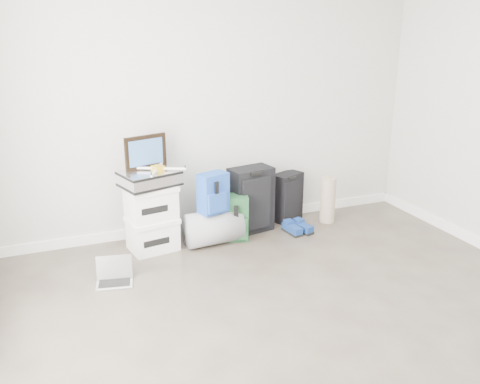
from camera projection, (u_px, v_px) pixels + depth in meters
name	position (u px, v px, depth m)	size (l,w,h in m)	color
ground	(337.00, 360.00, 3.33)	(5.00, 5.00, 0.00)	#3C322B
room_envelope	(354.00, 95.00, 2.80)	(4.52, 5.02, 2.71)	beige
boxes_stack	(152.00, 218.00, 4.86)	(0.51, 0.44, 0.65)	white
briefcase	(149.00, 178.00, 4.73)	(0.50, 0.37, 0.15)	#B2B2B7
painting	(146.00, 152.00, 4.75)	(0.41, 0.15, 0.32)	black
drone	(158.00, 168.00, 4.71)	(0.49, 0.49, 0.05)	gold
duffel_bag	(213.00, 227.00, 5.03)	(0.34, 0.34, 0.56)	gray
blue_backpack	(213.00, 194.00, 4.89)	(0.32, 0.28, 0.39)	#194EA6
large_suitcase	(251.00, 200.00, 5.30)	(0.48, 0.36, 0.69)	black
green_backpack	(232.00, 219.00, 5.11)	(0.37, 0.32, 0.46)	#15391E
carry_on	(287.00, 197.00, 5.61)	(0.39, 0.34, 0.54)	black
shoes	(297.00, 229.00, 5.34)	(0.27, 0.28, 0.09)	black
rolled_rug	(328.00, 200.00, 5.57)	(0.16, 0.16, 0.50)	tan
laptop	(114.00, 277.00, 4.31)	(0.34, 0.27, 0.21)	#B3B3B7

